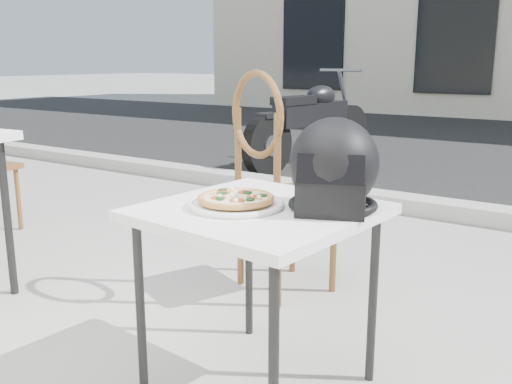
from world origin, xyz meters
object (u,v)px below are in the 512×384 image
Objects in this scene: pizza at (236,198)px; motorcycle at (312,125)px; cafe_table_main at (259,224)px; helmet at (334,170)px; cafe_chair_main at (274,172)px; plate at (236,204)px.

motorcycle reaches higher than pizza.
helmet is at bearing 26.47° from cafe_table_main.
pizza is 0.35m from helmet.
helmet is 0.19× the size of motorcycle.
pizza is 0.27× the size of cafe_chair_main.
helmet is at bearing 28.02° from plate.
cafe_table_main is 2.56× the size of pizza.
cafe_chair_main is 0.52× the size of motorcycle.
cafe_chair_main is at bearing 112.41° from helmet.
cafe_chair_main is (-0.37, 0.83, -0.08)m from pizza.
motorcycle is (-1.56, 3.30, -0.15)m from cafe_chair_main.
motorcycle is (-1.99, 4.08, -0.14)m from cafe_table_main.
cafe_chair_main reaches higher than cafe_table_main.
helmet is (0.29, 0.16, 0.13)m from plate.
cafe_table_main is 2.23× the size of plate.
cafe_chair_main is (-0.66, 0.67, -0.19)m from helmet.
helmet reaches higher than pizza.
cafe_table_main is at bearing 32.80° from pizza.
pizza is at bearing -56.96° from motorcycle.
plate is at bearing -147.08° from cafe_table_main.
plate is at bearing 136.71° from cafe_chair_main.
cafe_table_main is 0.32m from helmet.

